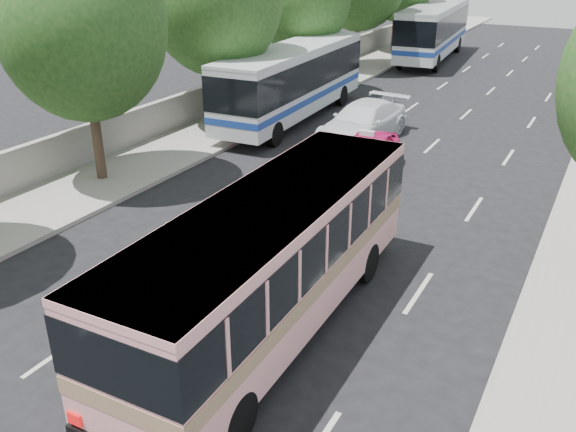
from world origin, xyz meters
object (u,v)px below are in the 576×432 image
Objects in this scene: tour_coach_rear at (434,27)px; pink_bus at (273,251)px; white_pickup at (363,122)px; pink_taxi at (365,156)px; tour_coach_front at (293,77)px.

pink_bus is at bearing -84.08° from tour_coach_rear.
tour_coach_rear is (-6.86, 35.44, 0.35)m from pink_bus.
white_pickup is (-3.73, 14.38, -1.17)m from pink_bus.
pink_bus is 2.13× the size of pink_taxi.
pink_taxi is 0.40× the size of tour_coach_front.
tour_coach_rear reaches higher than pink_taxi.
tour_coach_front is 0.91× the size of tour_coach_rear.
pink_bus is 36.10m from tour_coach_rear.
tour_coach_front reaches higher than pink_taxi.
white_pickup is at bearing 103.45° from pink_bus.
pink_bus is at bearing -70.13° from white_pickup.
white_pickup is 21.35m from tour_coach_rear.
pink_taxi is 25.83m from tour_coach_rear.
tour_coach_rear reaches higher than pink_bus.
pink_taxi is 0.36× the size of tour_coach_rear.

